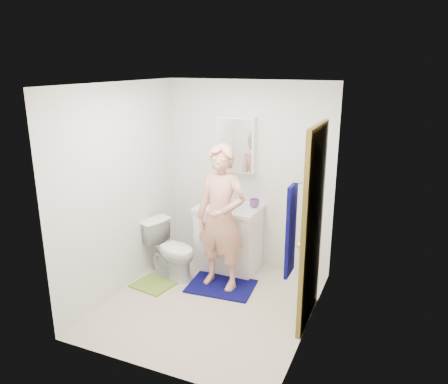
# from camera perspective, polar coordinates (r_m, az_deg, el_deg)

# --- Properties ---
(floor) EXTENTS (2.20, 2.40, 0.02)m
(floor) POSITION_cam_1_polar(r_m,az_deg,el_deg) (5.06, -1.86, -14.43)
(floor) COLOR beige
(floor) RESTS_ON ground
(ceiling) EXTENTS (2.20, 2.40, 0.02)m
(ceiling) POSITION_cam_1_polar(r_m,az_deg,el_deg) (4.34, -2.17, 14.10)
(ceiling) COLOR white
(ceiling) RESTS_ON ground
(wall_back) EXTENTS (2.20, 0.02, 2.40)m
(wall_back) POSITION_cam_1_polar(r_m,az_deg,el_deg) (5.63, 3.28, 2.20)
(wall_back) COLOR silver
(wall_back) RESTS_ON ground
(wall_front) EXTENTS (2.20, 0.02, 2.40)m
(wall_front) POSITION_cam_1_polar(r_m,az_deg,el_deg) (3.57, -10.40, -6.76)
(wall_front) COLOR silver
(wall_front) RESTS_ON ground
(wall_left) EXTENTS (0.02, 2.40, 2.40)m
(wall_left) POSITION_cam_1_polar(r_m,az_deg,el_deg) (5.11, -13.32, 0.28)
(wall_left) COLOR silver
(wall_left) RESTS_ON ground
(wall_right) EXTENTS (0.02, 2.40, 2.40)m
(wall_right) POSITION_cam_1_polar(r_m,az_deg,el_deg) (4.22, 11.75, -3.10)
(wall_right) COLOR silver
(wall_right) RESTS_ON ground
(vanity_cabinet) EXTENTS (0.75, 0.55, 0.80)m
(vanity_cabinet) POSITION_cam_1_polar(r_m,az_deg,el_deg) (5.68, 0.68, -6.17)
(vanity_cabinet) COLOR white
(vanity_cabinet) RESTS_ON floor
(countertop) EXTENTS (0.79, 0.59, 0.05)m
(countertop) POSITION_cam_1_polar(r_m,az_deg,el_deg) (5.53, 0.69, -2.11)
(countertop) COLOR white
(countertop) RESTS_ON vanity_cabinet
(sink_basin) EXTENTS (0.40, 0.40, 0.03)m
(sink_basin) POSITION_cam_1_polar(r_m,az_deg,el_deg) (5.52, 0.69, -1.96)
(sink_basin) COLOR white
(sink_basin) RESTS_ON countertop
(faucet) EXTENTS (0.03, 0.03, 0.12)m
(faucet) POSITION_cam_1_polar(r_m,az_deg,el_deg) (5.66, 1.40, -0.75)
(faucet) COLOR silver
(faucet) RESTS_ON countertop
(medicine_cabinet) EXTENTS (0.50, 0.12, 0.70)m
(medicine_cabinet) POSITION_cam_1_polar(r_m,az_deg,el_deg) (5.53, 1.63, 6.21)
(medicine_cabinet) COLOR white
(medicine_cabinet) RESTS_ON wall_back
(mirror_panel) EXTENTS (0.46, 0.01, 0.66)m
(mirror_panel) POSITION_cam_1_polar(r_m,az_deg,el_deg) (5.48, 1.38, 6.10)
(mirror_panel) COLOR white
(mirror_panel) RESTS_ON wall_back
(door) EXTENTS (0.05, 0.80, 2.05)m
(door) POSITION_cam_1_polar(r_m,az_deg,el_deg) (4.43, 11.46, -4.55)
(door) COLOR olive
(door) RESTS_ON ground
(door_knob) EXTENTS (0.07, 0.07, 0.07)m
(door_knob) POSITION_cam_1_polar(r_m,az_deg,el_deg) (4.18, 9.91, -6.91)
(door_knob) COLOR gold
(door_knob) RESTS_ON door
(towel) EXTENTS (0.03, 0.24, 0.80)m
(towel) POSITION_cam_1_polar(r_m,az_deg,el_deg) (3.70, 8.72, -4.98)
(towel) COLOR #090850
(towel) RESTS_ON wall_right
(towel_hook) EXTENTS (0.06, 0.02, 0.02)m
(towel_hook) POSITION_cam_1_polar(r_m,az_deg,el_deg) (3.56, 9.64, 1.23)
(towel_hook) COLOR silver
(towel_hook) RESTS_ON wall_right
(toilet) EXTENTS (0.78, 0.57, 0.71)m
(toilet) POSITION_cam_1_polar(r_m,az_deg,el_deg) (5.53, -6.90, -7.45)
(toilet) COLOR white
(toilet) RESTS_ON floor
(bath_mat) EXTENTS (0.81, 0.61, 0.02)m
(bath_mat) POSITION_cam_1_polar(r_m,az_deg,el_deg) (5.37, -0.37, -12.20)
(bath_mat) COLOR #090850
(bath_mat) RESTS_ON floor
(green_rug) EXTENTS (0.51, 0.45, 0.02)m
(green_rug) POSITION_cam_1_polar(r_m,az_deg,el_deg) (5.47, -9.26, -11.87)
(green_rug) COLOR olive
(green_rug) RESTS_ON floor
(soap_dispenser) EXTENTS (0.10, 0.10, 0.17)m
(soap_dispenser) POSITION_cam_1_polar(r_m,az_deg,el_deg) (5.58, -2.28, -0.75)
(soap_dispenser) COLOR #C07159
(soap_dispenser) RESTS_ON countertop
(toothbrush_cup) EXTENTS (0.16, 0.16, 0.10)m
(toothbrush_cup) POSITION_cam_1_polar(r_m,az_deg,el_deg) (5.49, 3.99, -1.45)
(toothbrush_cup) COLOR #764497
(toothbrush_cup) RESTS_ON countertop
(man) EXTENTS (0.67, 0.49, 1.71)m
(man) POSITION_cam_1_polar(r_m,az_deg,el_deg) (5.03, -0.38, -3.40)
(man) COLOR #DE967D
(man) RESTS_ON bath_mat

